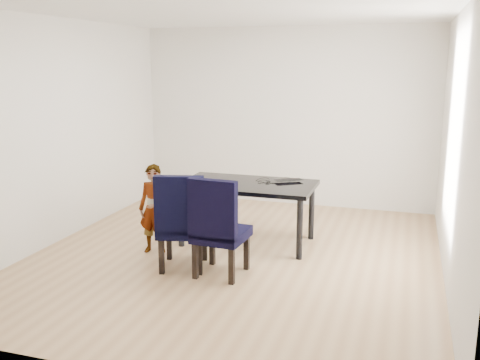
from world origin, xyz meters
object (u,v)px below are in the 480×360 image
(chair_left, at_px, (183,220))
(dining_table, at_px, (247,213))
(laptop, at_px, (287,180))
(child, at_px, (154,209))
(chair_right, at_px, (221,226))
(plate, at_px, (193,183))

(chair_left, bearing_deg, dining_table, 52.35)
(chair_left, height_order, laptop, chair_left)
(dining_table, relative_size, child, 1.54)
(dining_table, bearing_deg, laptop, 30.78)
(chair_left, bearing_deg, chair_right, -22.20)
(dining_table, bearing_deg, chair_right, -88.20)
(chair_right, relative_size, plate, 3.65)
(chair_right, bearing_deg, laptop, 76.66)
(child, height_order, laptop, child)
(child, relative_size, plate, 3.58)
(dining_table, relative_size, chair_right, 1.52)
(plate, bearing_deg, laptop, 25.29)
(chair_right, xyz_separation_m, plate, (-0.65, 0.80, 0.23))
(chair_left, distance_m, plate, 0.80)
(chair_left, distance_m, child, 0.60)
(chair_left, xyz_separation_m, plate, (-0.19, 0.74, 0.23))
(dining_table, relative_size, laptop, 4.69)
(dining_table, relative_size, chair_left, 1.52)
(dining_table, distance_m, laptop, 0.63)
(plate, bearing_deg, chair_left, -75.35)
(child, xyz_separation_m, plate, (0.31, 0.41, 0.24))
(chair_left, xyz_separation_m, chair_right, (0.45, -0.06, 0.00))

